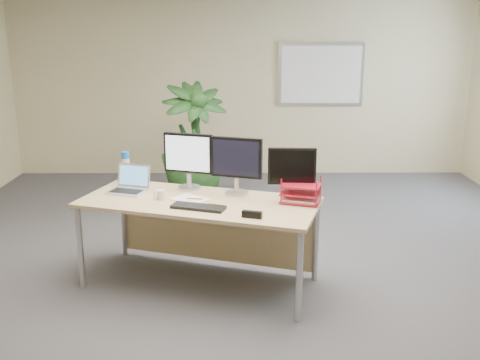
{
  "coord_description": "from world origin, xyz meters",
  "views": [
    {
      "loc": [
        -0.09,
        -4.26,
        2.17
      ],
      "look_at": [
        -0.05,
        0.35,
        0.89
      ],
      "focal_mm": 40.0,
      "sensor_mm": 36.0,
      "label": 1
    }
  ],
  "objects_px": {
    "desk": "(204,215)",
    "laptop": "(130,185)",
    "floor_plant": "(194,151)",
    "monitor_right": "(237,162)",
    "monitor_left": "(188,158)"
  },
  "relations": [
    {
      "from": "desk",
      "to": "floor_plant",
      "type": "bearing_deg",
      "value": 96.84
    },
    {
      "from": "desk",
      "to": "monitor_left",
      "type": "bearing_deg",
      "value": 120.59
    },
    {
      "from": "floor_plant",
      "to": "monitor_left",
      "type": "height_order",
      "value": "floor_plant"
    },
    {
      "from": "floor_plant",
      "to": "monitor_left",
      "type": "distance_m",
      "value": 1.77
    },
    {
      "from": "floor_plant",
      "to": "desk",
      "type": "bearing_deg",
      "value": -83.16
    },
    {
      "from": "monitor_left",
      "to": "monitor_right",
      "type": "xyz_separation_m",
      "value": [
        0.44,
        -0.17,
        -0.0
      ]
    },
    {
      "from": "floor_plant",
      "to": "laptop",
      "type": "bearing_deg",
      "value": -103.68
    },
    {
      "from": "floor_plant",
      "to": "laptop",
      "type": "xyz_separation_m",
      "value": [
        -0.44,
        -1.8,
        0.09
      ]
    },
    {
      "from": "desk",
      "to": "monitor_right",
      "type": "xyz_separation_m",
      "value": [
        0.29,
        0.08,
        0.46
      ]
    },
    {
      "from": "laptop",
      "to": "desk",
      "type": "bearing_deg",
      "value": -15.18
    },
    {
      "from": "desk",
      "to": "monitor_left",
      "type": "xyz_separation_m",
      "value": [
        -0.15,
        0.25,
        0.46
      ]
    },
    {
      "from": "desk",
      "to": "laptop",
      "type": "xyz_separation_m",
      "value": [
        -0.68,
        0.18,
        0.22
      ]
    },
    {
      "from": "floor_plant",
      "to": "monitor_right",
      "type": "height_order",
      "value": "floor_plant"
    },
    {
      "from": "desk",
      "to": "monitor_right",
      "type": "relative_size",
      "value": 4.28
    },
    {
      "from": "monitor_left",
      "to": "monitor_right",
      "type": "height_order",
      "value": "monitor_left"
    }
  ]
}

